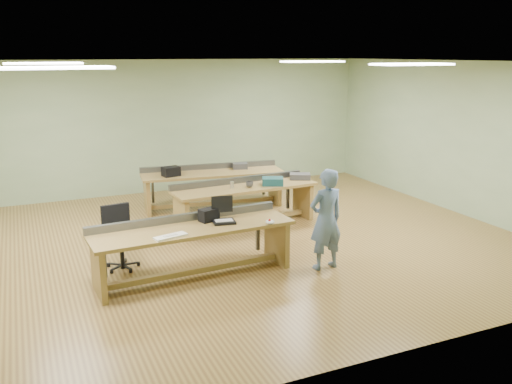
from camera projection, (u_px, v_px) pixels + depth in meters
floor at (223, 244)px, 9.17m from camera, size 10.00×10.00×0.00m
ceiling at (220, 62)px, 8.42m from camera, size 10.00×10.00×0.00m
wall_back at (161, 127)px, 12.34m from camera, size 10.00×0.04×3.00m
wall_front at (364, 226)px, 5.25m from camera, size 10.00×0.04×3.00m
wall_right at (458, 138)px, 10.75m from camera, size 0.04×8.00×3.00m
fluor_panels at (220, 64)px, 8.43m from camera, size 6.20×3.50×0.03m
workbench_front at (193, 240)px, 7.70m from camera, size 2.93×0.93×0.86m
workbench_mid at (245, 196)px, 10.05m from camera, size 2.77×0.91×0.86m
workbench_back at (213, 181)px, 11.24m from camera, size 2.99×1.14×0.86m
person at (326, 219)px, 7.95m from camera, size 0.58×0.40×1.52m
laptop_base at (224, 222)px, 7.82m from camera, size 0.35×0.30×0.03m
laptop_screen at (222, 204)px, 7.88m from camera, size 0.31×0.07×0.25m
keyboard at (171, 236)px, 7.21m from camera, size 0.47×0.26×0.03m
trackball_mouse at (270, 222)px, 7.77m from camera, size 0.13×0.16×0.06m
camera_bag at (209, 215)px, 7.89m from camera, size 0.31×0.25×0.19m
task_chair at (121, 245)px, 8.08m from camera, size 0.57×0.57×0.95m
parts_bin_teal at (273, 181)px, 10.08m from camera, size 0.47×0.42×0.14m
parts_bin_grey at (300, 176)px, 10.55m from camera, size 0.46×0.39×0.11m
mug at (250, 184)px, 9.91m from camera, size 0.14×0.14×0.11m
drinks_can at (232, 185)px, 9.81m from camera, size 0.09×0.09×0.12m
storage_box_back at (171, 171)px, 10.79m from camera, size 0.37×0.29×0.19m
tray_back at (240, 166)px, 11.49m from camera, size 0.35×0.29×0.12m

